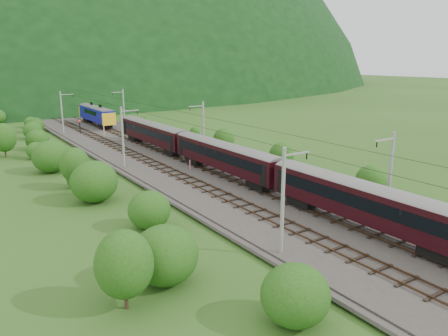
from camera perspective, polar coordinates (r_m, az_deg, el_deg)
ground at (r=37.75m, az=14.66°, el=-8.76°), size 600.00×600.00×0.00m
railbed at (r=44.46m, az=5.08°, el=-4.60°), size 14.00×220.00×0.30m
track_left at (r=43.01m, az=2.57°, el=-4.90°), size 2.40×220.00×0.27m
track_right at (r=45.86m, az=7.44°, el=-3.79°), size 2.40×220.00×0.27m
catenary_left at (r=59.27m, az=-13.03°, el=4.17°), size 2.54×192.28×8.00m
catenary_right at (r=64.50m, az=-2.79°, el=5.30°), size 2.54×192.28×8.00m
overhead_wires at (r=42.75m, az=5.28°, el=4.26°), size 4.83×198.00×0.03m
train at (r=44.92m, az=7.71°, el=-0.30°), size 2.74×131.10×4.76m
hazard_post_near at (r=85.67m, az=-15.41°, el=4.74°), size 0.18×0.18×1.71m
hazard_post_far at (r=56.86m, az=-4.47°, el=0.43°), size 0.14×0.14×1.31m
signal at (r=88.91m, az=-18.32°, el=5.26°), size 0.28×0.28×2.49m
vegetation_left at (r=40.84m, az=-14.25°, el=-3.86°), size 11.84×146.13×6.09m
vegetation_right at (r=53.78m, az=13.62°, el=-0.26°), size 5.57×108.44×3.13m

